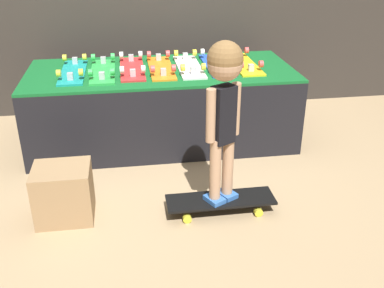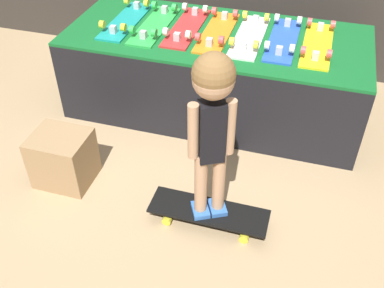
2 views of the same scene
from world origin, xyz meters
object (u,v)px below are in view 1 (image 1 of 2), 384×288
object	(u,v)px
skateboard_teal_on_rack	(73,71)
skateboard_green_on_rack	(103,70)
storage_box	(64,193)
skateboard_red_on_rack	(132,67)
skateboard_blue_on_rack	(216,64)
skateboard_yellow_on_rack	(244,63)
skateboard_orange_on_rack	(161,67)
skateboard_white_on_rack	(189,66)
skateboard_on_floor	(220,201)
child	(224,94)

from	to	relation	value
skateboard_teal_on_rack	skateboard_green_on_rack	distance (m)	0.22
skateboard_green_on_rack	storage_box	xyz separation A→B (m)	(-0.24, -1.01, -0.45)
skateboard_red_on_rack	skateboard_blue_on_rack	size ratio (longest dim) A/B	1.00
skateboard_green_on_rack	skateboard_yellow_on_rack	size ratio (longest dim) A/B	1.00
skateboard_blue_on_rack	storage_box	xyz separation A→B (m)	(-1.13, -1.05, -0.45)
skateboard_orange_on_rack	storage_box	xyz separation A→B (m)	(-0.69, -1.03, -0.45)
skateboard_green_on_rack	skateboard_orange_on_rack	xyz separation A→B (m)	(0.44, 0.02, 0.00)
skateboard_green_on_rack	skateboard_teal_on_rack	bearing A→B (deg)	176.22
skateboard_red_on_rack	skateboard_blue_on_rack	world-z (taller)	same
skateboard_red_on_rack	storage_box	size ratio (longest dim) A/B	1.92
skateboard_orange_on_rack	skateboard_yellow_on_rack	size ratio (longest dim) A/B	1.00
skateboard_orange_on_rack	skateboard_white_on_rack	bearing A→B (deg)	0.23
skateboard_green_on_rack	skateboard_white_on_rack	bearing A→B (deg)	1.99
storage_box	skateboard_blue_on_rack	bearing A→B (deg)	42.84
skateboard_red_on_rack	skateboard_yellow_on_rack	size ratio (longest dim) A/B	1.00
skateboard_teal_on_rack	skateboard_green_on_rack	world-z (taller)	same
skateboard_white_on_rack	skateboard_blue_on_rack	xyz separation A→B (m)	(0.22, 0.01, 0.00)
skateboard_orange_on_rack	skateboard_on_floor	xyz separation A→B (m)	(0.25, -1.12, -0.54)
skateboard_green_on_rack	skateboard_yellow_on_rack	world-z (taller)	same
skateboard_green_on_rack	skateboard_orange_on_rack	bearing A→B (deg)	2.87
skateboard_white_on_rack	child	xyz separation A→B (m)	(0.03, -1.12, 0.16)
skateboard_red_on_rack	skateboard_yellow_on_rack	distance (m)	0.89
skateboard_white_on_rack	skateboard_yellow_on_rack	world-z (taller)	same
child	storage_box	distance (m)	1.12
child	skateboard_white_on_rack	bearing A→B (deg)	64.01
skateboard_green_on_rack	child	xyz separation A→B (m)	(0.69, -1.10, 0.16)
skateboard_red_on_rack	skateboard_on_floor	xyz separation A→B (m)	(0.47, -1.13, -0.54)
skateboard_white_on_rack	skateboard_teal_on_rack	bearing A→B (deg)	-179.45
skateboard_orange_on_rack	skateboard_yellow_on_rack	world-z (taller)	same
skateboard_teal_on_rack	skateboard_blue_on_rack	world-z (taller)	same
skateboard_orange_on_rack	child	distance (m)	1.16
skateboard_orange_on_rack	child	bearing A→B (deg)	-77.35
skateboard_orange_on_rack	child	world-z (taller)	child
skateboard_orange_on_rack	skateboard_on_floor	world-z (taller)	skateboard_orange_on_rack
storage_box	child	bearing A→B (deg)	-5.27
skateboard_green_on_rack	skateboard_white_on_rack	distance (m)	0.67
skateboard_orange_on_rack	skateboard_yellow_on_rack	xyz separation A→B (m)	(0.66, 0.01, 0.00)
skateboard_orange_on_rack	skateboard_blue_on_rack	world-z (taller)	same
skateboard_orange_on_rack	storage_box	size ratio (longest dim) A/B	1.92
skateboard_blue_on_rack	skateboard_on_floor	distance (m)	1.27
skateboard_green_on_rack	skateboard_yellow_on_rack	bearing A→B (deg)	1.67
skateboard_green_on_rack	skateboard_white_on_rack	world-z (taller)	same
skateboard_white_on_rack	skateboard_on_floor	size ratio (longest dim) A/B	0.96
skateboard_yellow_on_rack	skateboard_green_on_rack	bearing A→B (deg)	-178.33
child	skateboard_orange_on_rack	bearing A→B (deg)	75.16
skateboard_orange_on_rack	skateboard_blue_on_rack	distance (m)	0.44
skateboard_blue_on_rack	child	bearing A→B (deg)	-99.64
skateboard_teal_on_rack	skateboard_white_on_rack	world-z (taller)	same
skateboard_red_on_rack	skateboard_blue_on_rack	distance (m)	0.66
skateboard_green_on_rack	skateboard_white_on_rack	size ratio (longest dim) A/B	1.00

